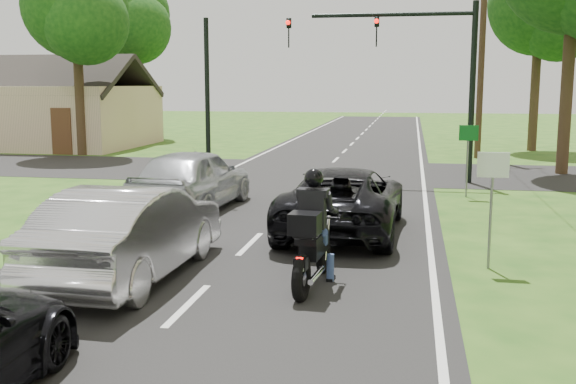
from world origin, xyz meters
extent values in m
plane|color=#244E16|center=(0.00, 0.00, 0.00)|extent=(140.00, 140.00, 0.00)
cube|color=black|center=(0.00, 10.00, 0.01)|extent=(8.00, 100.00, 0.01)
cube|color=black|center=(0.00, 16.00, 0.01)|extent=(60.00, 7.00, 0.01)
torus|color=black|center=(1.78, 2.15, 0.35)|extent=(0.21, 0.71, 0.70)
torus|color=black|center=(1.65, 0.58, 0.35)|extent=(0.23, 0.77, 0.76)
cube|color=black|center=(1.72, 1.47, 0.67)|extent=(0.38, 1.02, 0.32)
sphere|color=black|center=(1.75, 1.73, 0.86)|extent=(0.36, 0.36, 0.36)
cube|color=black|center=(1.69, 1.10, 0.86)|extent=(0.41, 0.61, 0.11)
cube|color=#FF0C07|center=(1.64, 0.46, 0.69)|extent=(0.11, 0.04, 0.05)
cylinder|color=silver|center=(1.84, 0.88, 0.33)|extent=(0.17, 0.85, 0.10)
cylinder|color=black|center=(1.76, 1.94, 1.05)|extent=(0.66, 0.09, 0.04)
cube|color=black|center=(1.67, 0.79, 1.17)|extent=(0.50, 0.46, 0.34)
cube|color=black|center=(1.71, 1.31, 1.31)|extent=(0.44, 0.27, 0.63)
sphere|color=black|center=(1.72, 1.39, 1.81)|extent=(0.32, 0.32, 0.32)
cylinder|color=navy|center=(1.51, 1.68, 0.24)|extent=(0.14, 0.14, 0.48)
cylinder|color=navy|center=(1.97, 1.64, 0.24)|extent=(0.14, 0.14, 0.48)
imported|color=black|center=(1.80, 5.53, 0.75)|extent=(2.61, 5.39, 1.48)
imported|color=silver|center=(-1.43, 1.26, 0.82)|extent=(1.81, 4.92, 1.61)
imported|color=#ACB0B5|center=(-2.40, 7.50, 0.85)|extent=(2.29, 5.02, 1.67)
cylinder|color=black|center=(5.20, 14.00, 3.00)|extent=(0.20, 0.20, 6.00)
cylinder|color=black|center=(2.50, 14.00, 5.60)|extent=(5.40, 0.14, 0.14)
imported|color=black|center=(2.00, 14.00, 5.05)|extent=(0.16, 0.36, 1.00)
imported|color=black|center=(-1.00, 14.00, 5.05)|extent=(0.16, 0.36, 1.00)
sphere|color=#FF0C07|center=(2.00, 13.82, 5.38)|extent=(0.16, 0.16, 0.16)
sphere|color=#FF0C07|center=(-1.00, 13.82, 5.38)|extent=(0.16, 0.16, 0.16)
cylinder|color=black|center=(-5.20, 18.00, 3.00)|extent=(0.20, 0.20, 6.00)
cylinder|color=#4A3222|center=(6.20, 22.00, 5.00)|extent=(0.28, 0.28, 10.00)
cylinder|color=slate|center=(4.70, 3.00, 1.00)|extent=(0.05, 0.05, 2.00)
cube|color=silver|center=(4.70, 2.97, 1.90)|extent=(0.55, 0.04, 0.45)
cylinder|color=slate|center=(4.90, 11.00, 1.00)|extent=(0.05, 0.05, 2.00)
cube|color=#0C591E|center=(4.90, 10.97, 1.90)|extent=(0.55, 0.04, 0.45)
cylinder|color=#332316|center=(8.80, 17.00, 3.50)|extent=(0.44, 0.44, 7.00)
cylinder|color=#332316|center=(9.20, 26.00, 3.22)|extent=(0.44, 0.44, 6.44)
sphere|color=#0F3810|center=(9.20, 26.00, 7.13)|extent=(4.95, 4.95, 4.95)
sphere|color=#0F3810|center=(10.02, 25.34, 6.33)|extent=(3.96, 3.96, 3.96)
cylinder|color=#332316|center=(-12.00, 20.00, 3.08)|extent=(0.44, 0.44, 6.16)
sphere|color=#0F3810|center=(-12.00, 20.00, 6.82)|extent=(4.80, 4.80, 4.80)
sphere|color=#0F3810|center=(-11.20, 19.36, 6.05)|extent=(3.84, 3.84, 3.84)
cylinder|color=#332316|center=(-14.00, 30.00, 3.36)|extent=(0.44, 0.44, 6.72)
sphere|color=#0F3810|center=(-14.00, 30.00, 7.44)|extent=(5.40, 5.40, 5.40)
sphere|color=#0F3810|center=(-13.10, 29.28, 6.60)|extent=(4.32, 4.32, 4.32)
cube|color=tan|center=(-16.00, 24.00, 1.60)|extent=(10.00, 8.00, 3.20)
cube|color=black|center=(-16.00, 22.00, 3.70)|extent=(10.20, 4.00, 2.29)
cube|color=black|center=(-16.00, 26.00, 3.70)|extent=(10.20, 4.00, 2.29)
camera|label=1|loc=(3.26, -9.34, 3.32)|focal=42.00mm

